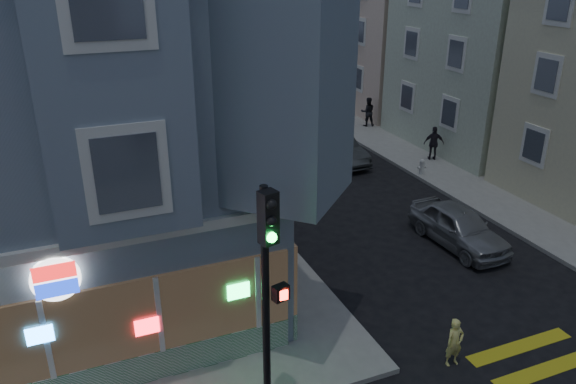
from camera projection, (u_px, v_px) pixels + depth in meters
sidewalk_ne at (479, 104)px, 38.78m from camera, size 24.00×42.00×0.15m
row_house_b at (528, 41)px, 29.51m from camera, size 12.00×8.60×10.50m
row_house_c at (426, 35)px, 37.46m from camera, size 12.00×8.60×9.00m
row_house_d at (360, 12)px, 44.83m from camera, size 12.00×8.60×10.50m
utility_pole at (332, 40)px, 33.91m from camera, size 2.20×0.30×9.00m
street_tree_near at (296, 42)px, 39.43m from camera, size 3.00×3.00×5.30m
street_tree_far at (258, 29)px, 46.23m from camera, size 3.00×3.00×5.30m
running_child at (455, 342)px, 13.96m from camera, size 0.49×0.33×1.31m
pedestrian_a at (368, 112)px, 33.19m from camera, size 0.99×0.86×1.71m
pedestrian_b at (434, 143)px, 27.68m from camera, size 1.07×0.79×1.68m
parked_car_a at (459, 227)px, 19.81m from camera, size 1.79×4.20×1.42m
parked_car_b at (336, 148)px, 27.87m from camera, size 1.71×4.43×1.44m
parked_car_c at (317, 121)px, 32.83m from camera, size 1.97×4.18×1.18m
parked_car_d at (251, 90)px, 40.43m from camera, size 2.16×4.39×1.20m
traffic_signal at (268, 266)px, 11.39m from camera, size 0.66×0.59×5.29m
fire_hydrant at (422, 166)px, 25.98m from camera, size 0.42×0.24×0.73m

